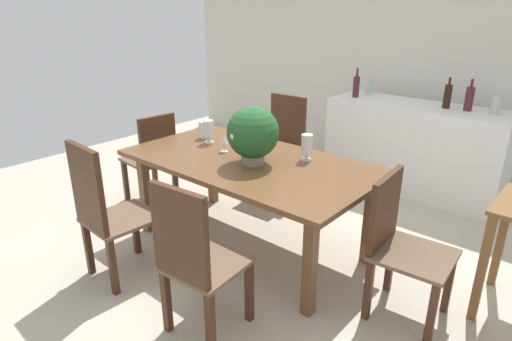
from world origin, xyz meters
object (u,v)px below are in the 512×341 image
crystal_vase_left (204,128)px  crystal_vase_center_near (208,130)px  wine_bottle_dark (496,104)px  wine_bottle_clear (356,86)px  dining_table (250,169)px  wine_bottle_tall (447,96)px  kitchen_counter (414,148)px  chair_far_left (282,143)px  wine_bottle_amber (469,98)px  chair_head_end (153,156)px  wine_glass (224,140)px  wine_bottle_green (369,87)px  flower_centerpiece (253,134)px  crystal_vase_right (307,145)px  chair_near_left (105,209)px  chair_foot_end (399,240)px  chair_near_right (194,257)px

crystal_vase_left → crystal_vase_center_near: bearing=-28.5°
wine_bottle_dark → wine_bottle_clear: size_ratio=0.78×
dining_table → wine_bottle_tall: size_ratio=6.59×
crystal_vase_left → kitchen_counter: bearing=56.2°
chair_far_left → wine_bottle_amber: size_ratio=3.42×
chair_head_end → crystal_vase_center_near: (0.69, 0.11, 0.37)m
wine_glass → kitchen_counter: (0.83, 2.02, -0.39)m
wine_bottle_dark → crystal_vase_left: bearing=-135.4°
wine_bottle_green → flower_centerpiece: bearing=-85.3°
chair_head_end → kitchen_counter: 2.71m
crystal_vase_right → wine_bottle_green: size_ratio=0.86×
chair_head_end → flower_centerpiece: size_ratio=2.11×
chair_near_left → chair_foot_end: (1.70, 1.00, -0.05)m
chair_far_left → chair_foot_end: (1.70, -1.02, -0.05)m
wine_glass → kitchen_counter: bearing=67.7°
flower_centerpiece → crystal_vase_right: bearing=50.7°
kitchen_counter → flower_centerpiece: bearing=-102.6°
wine_bottle_clear → chair_foot_end: bearing=-54.5°
crystal_vase_center_near → wine_bottle_amber: (1.54, 1.98, 0.17)m
chair_near_right → wine_bottle_amber: wine_bottle_amber is taller
flower_centerpiece → crystal_vase_center_near: (-0.63, 0.14, -0.12)m
chair_head_end → flower_centerpiece: 1.41m
wine_bottle_tall → wine_bottle_green: wine_bottle_tall is taller
flower_centerpiece → wine_glass: flower_centerpiece is taller
crystal_vase_left → wine_bottle_tall: bearing=51.6°
wine_bottle_tall → chair_near_left: bearing=-112.1°
crystal_vase_right → chair_head_end: bearing=-169.8°
wine_glass → wine_bottle_green: wine_bottle_green is taller
crystal_vase_center_near → chair_near_right: bearing=-47.2°
chair_near_left → wine_bottle_green: bearing=-92.6°
crystal_vase_left → wine_bottle_amber: 2.55m
wine_bottle_amber → crystal_vase_left: bearing=-131.5°
wine_bottle_clear → crystal_vase_left: bearing=-106.9°
wine_bottle_amber → wine_bottle_dark: 0.24m
wine_bottle_green → wine_bottle_dark: bearing=-4.7°
chair_near_left → wine_glass: bearing=-95.8°
dining_table → wine_bottle_clear: bearing=94.6°
flower_centerpiece → crystal_vase_center_near: bearing=167.2°
chair_near_left → wine_bottle_amber: bearing=-111.4°
chair_foot_end → crystal_vase_center_near: (-1.81, 0.10, 0.36)m
chair_near_left → kitchen_counter: size_ratio=0.58×
dining_table → wine_bottle_clear: size_ratio=6.29×
wine_glass → wine_bottle_tall: (1.07, 2.04, 0.19)m
chair_foot_end → crystal_vase_center_near: size_ratio=4.62×
wine_bottle_clear → dining_table: bearing=-85.4°
chair_near_right → wine_bottle_tall: wine_bottle_tall is taller
chair_far_left → chair_near_right: bearing=-67.3°
chair_head_end → chair_near_left: size_ratio=0.89×
wine_bottle_amber → wine_bottle_clear: wine_bottle_clear is taller
flower_centerpiece → crystal_vase_right: flower_centerpiece is taller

